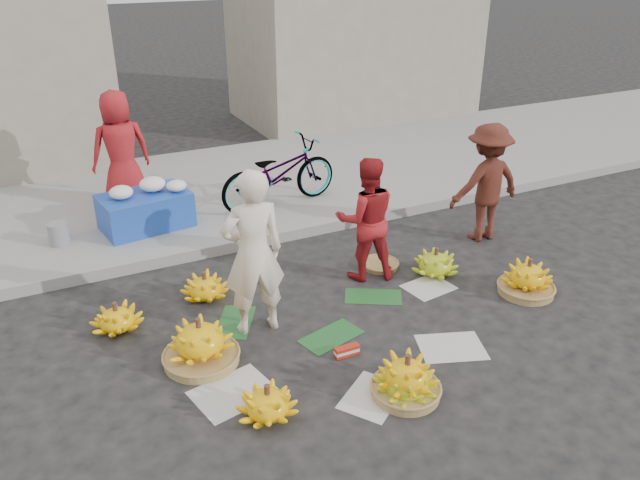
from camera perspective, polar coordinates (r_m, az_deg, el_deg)
name	(u,v)px	position (r m, az deg, el deg)	size (l,w,h in m)	color
ground	(331,325)	(6.71, 1.02, -7.75)	(80.00, 80.00, 0.00)	black
curb	(257,239)	(8.44, -5.81, 0.12)	(40.00, 0.25, 0.15)	gray
sidewalk	(210,190)	(10.29, -10.01, 4.57)	(40.00, 4.00, 0.12)	gray
building_right	(354,2)	(14.56, 3.17, 20.92)	(5.00, 3.00, 5.00)	gray
newspaper_scatter	(369,366)	(6.14, 4.50, -11.39)	(3.20, 1.80, 0.00)	beige
banana_leaves	(314,317)	(6.82, -0.51, -7.10)	(2.00, 1.00, 0.00)	#1A4E23
banana_bunch_0	(200,343)	(6.16, -10.90, -9.24)	(0.73, 0.73, 0.49)	olive
banana_bunch_1	(268,403)	(5.50, -4.81, -14.65)	(0.57, 0.57, 0.33)	yellow
banana_bunch_2	(406,378)	(5.73, 7.91, -12.40)	(0.63, 0.63, 0.43)	olive
banana_bunch_3	(406,382)	(5.74, 7.90, -12.71)	(0.61, 0.61, 0.35)	#8AAB18
banana_bunch_4	(528,278)	(7.57, 18.44, -3.36)	(0.68, 0.68, 0.44)	olive
banana_bunch_5	(435,263)	(7.73, 10.51, -2.05)	(0.59, 0.59, 0.36)	#8AAB18
banana_bunch_6	(117,318)	(6.89, -18.09, -6.82)	(0.66, 0.66, 0.32)	yellow
banana_bunch_7	(205,287)	(7.23, -10.47, -4.24)	(0.56, 0.56, 0.33)	yellow
basket_spare	(380,265)	(7.87, 5.50, -2.26)	(0.45, 0.45, 0.05)	olive
incense_stack	(347,351)	(6.23, 2.47, -10.07)	(0.25, 0.08, 0.10)	#B22513
vendor_cream	(253,253)	(6.24, -6.14, -1.23)	(0.65, 0.42, 1.77)	#F0DFCA
vendor_red	(366,219)	(7.32, 4.24, 1.92)	(0.73, 0.57, 1.51)	#B41B1D
man_striped	(486,183)	(8.58, 14.96, 5.07)	(1.04, 0.60, 1.60)	maroon
flower_table	(146,208)	(8.86, -15.64, 2.83)	(1.26, 0.89, 0.68)	#193EA5
grey_bucket	(59,234)	(8.77, -22.77, 0.54)	(0.26, 0.26, 0.30)	gray
flower_vendor	(121,150)	(9.53, -17.77, 7.87)	(0.84, 0.55, 1.71)	#B41B1D
bicycle	(279,173)	(9.23, -3.78, 6.12)	(1.88, 0.66, 0.99)	gray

